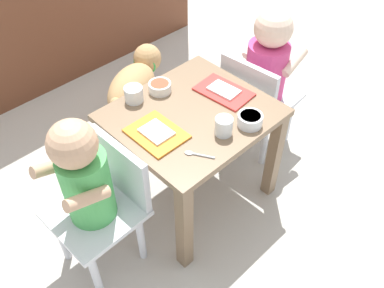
% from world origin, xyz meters
% --- Properties ---
extents(ground_plane, '(7.00, 7.00, 0.00)m').
position_xyz_m(ground_plane, '(0.00, 0.00, 0.00)').
color(ground_plane, '#B2ADA3').
extents(dining_table, '(0.55, 0.49, 0.45)m').
position_xyz_m(dining_table, '(0.00, 0.00, 0.36)').
color(dining_table, '#7A6047').
rests_on(dining_table, ground).
extents(seated_child_left, '(0.29, 0.29, 0.67)m').
position_xyz_m(seated_child_left, '(-0.44, 0.01, 0.42)').
color(seated_child_left, silver).
rests_on(seated_child_left, ground).
extents(seated_child_right, '(0.30, 0.30, 0.67)m').
position_xyz_m(seated_child_right, '(0.44, 0.02, 0.42)').
color(seated_child_right, silver).
rests_on(seated_child_right, ground).
extents(dog, '(0.45, 0.32, 0.33)m').
position_xyz_m(dog, '(0.14, 0.54, 0.22)').
color(dog, tan).
rests_on(dog, ground).
extents(food_tray_left, '(0.15, 0.19, 0.02)m').
position_xyz_m(food_tray_left, '(-0.16, 0.00, 0.46)').
color(food_tray_left, orange).
rests_on(food_tray_left, dining_table).
extents(food_tray_right, '(0.15, 0.22, 0.02)m').
position_xyz_m(food_tray_right, '(0.16, 0.00, 0.46)').
color(food_tray_right, red).
rests_on(food_tray_right, dining_table).
extents(water_cup_left, '(0.06, 0.06, 0.06)m').
position_xyz_m(water_cup_left, '(-0.00, -0.15, 0.48)').
color(water_cup_left, white).
rests_on(water_cup_left, dining_table).
extents(water_cup_right, '(0.07, 0.07, 0.06)m').
position_xyz_m(water_cup_right, '(-0.10, 0.19, 0.47)').
color(water_cup_right, white).
rests_on(water_cup_right, dining_table).
extents(veggie_bowl_near, '(0.09, 0.09, 0.04)m').
position_xyz_m(veggie_bowl_near, '(0.10, -0.18, 0.47)').
color(veggie_bowl_near, white).
rests_on(veggie_bowl_near, dining_table).
extents(veggie_bowl_far, '(0.08, 0.08, 0.04)m').
position_xyz_m(veggie_bowl_far, '(0.00, 0.17, 0.47)').
color(veggie_bowl_far, white).
rests_on(veggie_bowl_far, dining_table).
extents(spoon_by_left_tray, '(0.06, 0.09, 0.01)m').
position_xyz_m(spoon_by_left_tray, '(-0.14, -0.16, 0.45)').
color(spoon_by_left_tray, silver).
rests_on(spoon_by_left_tray, dining_table).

